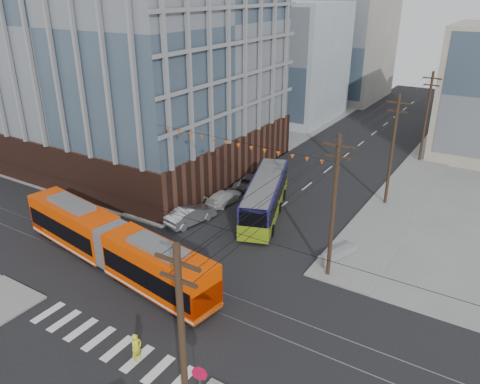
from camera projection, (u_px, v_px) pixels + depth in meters
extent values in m
plane|color=slate|center=(142.00, 317.00, 30.71)|extent=(160.00, 160.00, 0.00)
cube|color=#381E16|center=(127.00, 41.00, 53.55)|extent=(30.00, 25.00, 28.60)
cube|color=#8C99A5|center=(281.00, 61.00, 75.81)|extent=(18.00, 16.00, 18.00)
cube|color=gray|center=(343.00, 44.00, 89.52)|extent=(16.00, 18.00, 20.00)
cylinder|color=black|center=(183.00, 357.00, 19.73)|extent=(0.30, 0.30, 11.00)
cylinder|color=black|center=(449.00, 96.00, 67.97)|extent=(0.30, 0.30, 11.00)
imported|color=#A2A4A8|center=(191.00, 215.00, 42.67)|extent=(2.77, 5.27, 1.65)
imported|color=silver|center=(224.00, 197.00, 46.64)|extent=(2.31, 4.76, 1.34)
imported|color=#5F5F61|center=(251.00, 181.00, 50.44)|extent=(2.74, 5.15, 1.38)
imported|color=yellow|center=(137.00, 348.00, 26.67)|extent=(0.53, 0.74, 1.90)
cube|color=slate|center=(338.00, 254.00, 37.13)|extent=(2.33, 4.05, 0.80)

